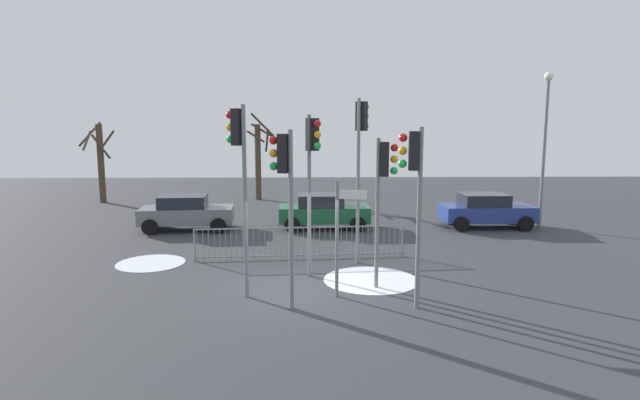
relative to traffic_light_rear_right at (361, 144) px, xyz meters
name	(u,v)px	position (x,y,z in m)	size (l,w,h in m)	color
ground_plane	(299,291)	(-1.89, -2.91, -3.78)	(60.00, 60.00, 0.00)	#38383D
traffic_light_rear_right	(361,144)	(0.00, 0.00, 0.00)	(0.44, 0.49, 5.19)	slate
traffic_light_foreground_right	(384,179)	(0.34, -2.65, -0.83)	(0.57, 0.34, 4.03)	slate
traffic_light_rear_left	(414,177)	(0.81, -4.15, -0.61)	(0.57, 0.35, 4.32)	slate
traffic_light_mid_right	(312,160)	(-1.54, -1.65, -0.38)	(0.43, 0.50, 4.65)	slate
traffic_light_mid_left	(285,179)	(-2.19, -4.11, -0.66)	(0.55, 0.37, 4.26)	slate
traffic_light_foreground_left	(240,158)	(-3.34, -3.23, -0.23)	(0.51, 0.42, 4.86)	slate
direction_sign_post	(339,232)	(-0.86, -3.34, -2.10)	(0.78, 0.20, 3.00)	slate
pedestrian_guard_railing	(300,242)	(-1.90, 0.41, -3.23)	(6.88, 0.56, 1.07)	slate
car_green_near	(323,211)	(-1.01, 5.43, -3.02)	(3.83, 1.99, 1.47)	#195933
car_grey_far	(186,212)	(-6.77, 5.21, -3.02)	(3.92, 2.18, 1.47)	slate
car_blue_mid	(486,210)	(5.98, 5.43, -3.02)	(3.82, 1.95, 1.47)	navy
street_lamp	(545,134)	(8.32, 5.37, 0.24)	(0.36, 0.36, 6.55)	slate
bare_tree_left	(259,158)	(-4.55, 14.03, -1.30)	(1.64, 1.77, 5.09)	#473828
bare_tree_centre	(100,160)	(-13.45, 13.15, -1.35)	(1.82, 1.86, 4.58)	#473828
snow_patch_kerb	(371,280)	(0.13, -1.96, -3.78)	(2.69, 2.69, 0.01)	white
snow_patch_island	(151,263)	(-6.67, -0.03, -3.78)	(2.15, 2.15, 0.01)	silver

